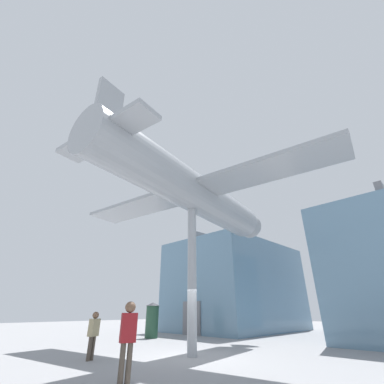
{
  "coord_description": "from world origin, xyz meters",
  "views": [
    {
      "loc": [
        8.39,
        -8.44,
        1.68
      ],
      "look_at": [
        0.0,
        0.0,
        7.17
      ],
      "focal_mm": 24.0,
      "sensor_mm": 36.0,
      "label": 1
    }
  ],
  "objects_px": {
    "info_kiosk": "(152,319)",
    "visitor_person": "(93,332)",
    "support_pylon_central": "(192,275)",
    "suspended_airplane": "(195,193)",
    "visitor_second": "(128,334)"
  },
  "relations": [
    {
      "from": "suspended_airplane",
      "to": "visitor_person",
      "type": "distance_m",
      "value": 7.45
    },
    {
      "from": "suspended_airplane",
      "to": "info_kiosk",
      "type": "height_order",
      "value": "suspended_airplane"
    },
    {
      "from": "visitor_second",
      "to": "info_kiosk",
      "type": "bearing_deg",
      "value": 69.98
    },
    {
      "from": "suspended_airplane",
      "to": "visitor_person",
      "type": "relative_size",
      "value": 8.91
    },
    {
      "from": "visitor_person",
      "to": "info_kiosk",
      "type": "relative_size",
      "value": 0.75
    },
    {
      "from": "suspended_airplane",
      "to": "visitor_person",
      "type": "bearing_deg",
      "value": -129.9
    },
    {
      "from": "suspended_airplane",
      "to": "info_kiosk",
      "type": "xyz_separation_m",
      "value": [
        -7.08,
        3.1,
        -6.07
      ]
    },
    {
      "from": "suspended_airplane",
      "to": "support_pylon_central",
      "type": "bearing_deg",
      "value": -90.0
    },
    {
      "from": "visitor_person",
      "to": "info_kiosk",
      "type": "bearing_deg",
      "value": 12.94
    },
    {
      "from": "suspended_airplane",
      "to": "visitor_person",
      "type": "xyz_separation_m",
      "value": [
        -2.03,
        -3.49,
        -6.26
      ]
    },
    {
      "from": "info_kiosk",
      "to": "visitor_person",
      "type": "bearing_deg",
      "value": -52.53
    },
    {
      "from": "support_pylon_central",
      "to": "info_kiosk",
      "type": "height_order",
      "value": "support_pylon_central"
    },
    {
      "from": "visitor_second",
      "to": "info_kiosk",
      "type": "distance_m",
      "value": 11.67
    },
    {
      "from": "support_pylon_central",
      "to": "visitor_person",
      "type": "height_order",
      "value": "support_pylon_central"
    },
    {
      "from": "support_pylon_central",
      "to": "suspended_airplane",
      "type": "relative_size",
      "value": 0.43
    }
  ]
}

